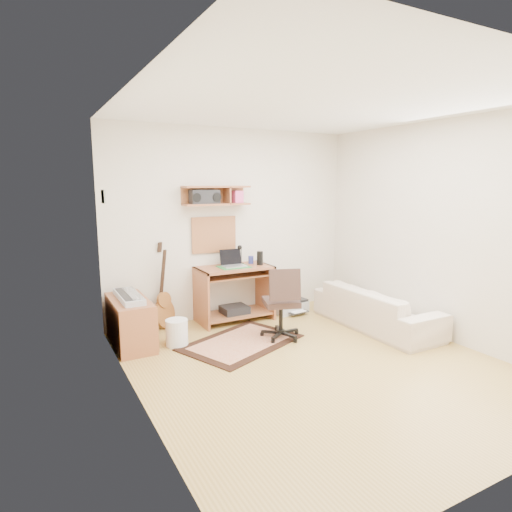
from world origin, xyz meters
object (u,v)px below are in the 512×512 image
desk (234,294)px  task_chair (281,302)px  cabinet (130,322)px  sofa (376,301)px  printer (288,306)px

desk → task_chair: bearing=-77.4°
desk → task_chair: (0.20, -0.89, 0.08)m
cabinet → task_chair: bearing=-20.9°
task_chair → cabinet: size_ratio=1.00×
desk → sofa: (1.50, -1.13, -0.03)m
desk → printer: size_ratio=2.06×
sofa → printer: bearing=29.9°
printer → task_chair: bearing=-132.9°
task_chair → desk: bearing=121.5°
cabinet → printer: 2.34m
printer → cabinet: bearing=-179.7°
desk → printer: 0.91m
desk → task_chair: 0.91m
printer → sofa: 1.31m
desk → cabinet: (-1.46, -0.26, -0.10)m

